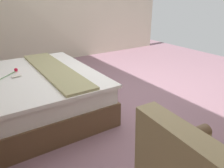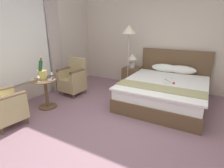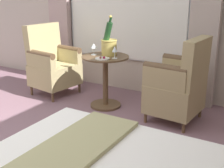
% 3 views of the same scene
% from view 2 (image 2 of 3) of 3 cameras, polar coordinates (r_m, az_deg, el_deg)
% --- Properties ---
extents(ground_plane, '(7.10, 7.10, 0.00)m').
position_cam_2_polar(ground_plane, '(3.20, 2.83, -15.51)').
color(ground_plane, gray).
extents(wall_headboard_side, '(5.48, 0.12, 3.15)m').
position_cam_2_polar(wall_headboard_side, '(5.38, 17.11, 15.42)').
color(wall_headboard_side, beige).
rests_on(wall_headboard_side, ground).
extents(wall_window_side, '(0.27, 5.72, 3.15)m').
position_cam_2_polar(wall_window_side, '(4.55, -30.25, 13.30)').
color(wall_window_side, beige).
rests_on(wall_window_side, ground).
extents(bed, '(1.88, 2.21, 1.16)m').
position_cam_2_polar(bed, '(4.44, 16.91, -1.79)').
color(bed, brown).
rests_on(bed, ground).
extents(nightstand, '(0.49, 0.46, 0.60)m').
position_cam_2_polar(nightstand, '(5.37, 6.39, 2.23)').
color(nightstand, brown).
rests_on(nightstand, ground).
extents(bedside_lamp, '(0.28, 0.28, 0.41)m').
position_cam_2_polar(bedside_lamp, '(5.24, 6.61, 8.21)').
color(bedside_lamp, '#B3ADAF').
rests_on(bedside_lamp, nightstand).
extents(floor_lamp_brass, '(0.40, 0.40, 1.82)m').
position_cam_2_polar(floor_lamp_brass, '(4.97, 5.55, 15.90)').
color(floor_lamp_brass, '#BBA8AA').
rests_on(floor_lamp_brass, ground).
extents(side_table_round, '(0.59, 0.59, 0.67)m').
position_cam_2_polar(side_table_round, '(4.20, -20.71, -2.34)').
color(side_table_round, brown).
rests_on(side_table_round, ground).
extents(champagne_bucket, '(0.21, 0.21, 0.50)m').
position_cam_2_polar(champagne_bucket, '(4.14, -21.95, 3.37)').
color(champagne_bucket, tan).
rests_on(champagne_bucket, side_table_round).
extents(wine_glass_near_bucket, '(0.08, 0.08, 0.15)m').
position_cam_2_polar(wine_glass_near_bucket, '(3.98, -23.02, 2.19)').
color(wine_glass_near_bucket, white).
rests_on(wine_glass_near_bucket, side_table_round).
extents(wine_glass_near_edge, '(0.07, 0.07, 0.15)m').
position_cam_2_polar(wine_glass_near_edge, '(4.15, -19.13, 3.25)').
color(wine_glass_near_edge, white).
rests_on(wine_glass_near_edge, side_table_round).
extents(snack_plate, '(0.17, 0.17, 0.04)m').
position_cam_2_polar(snack_plate, '(4.03, -19.12, 1.39)').
color(snack_plate, white).
rests_on(snack_plate, side_table_round).
extents(armchair_by_window, '(0.63, 0.60, 0.98)m').
position_cam_2_polar(armchair_by_window, '(4.84, -12.55, 1.64)').
color(armchair_by_window, brown).
rests_on(armchair_by_window, ground).
extents(armchair_facing_bed, '(0.66, 0.65, 0.99)m').
position_cam_2_polar(armchair_facing_bed, '(3.75, -32.06, -5.74)').
color(armchair_facing_bed, brown).
rests_on(armchair_facing_bed, ground).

